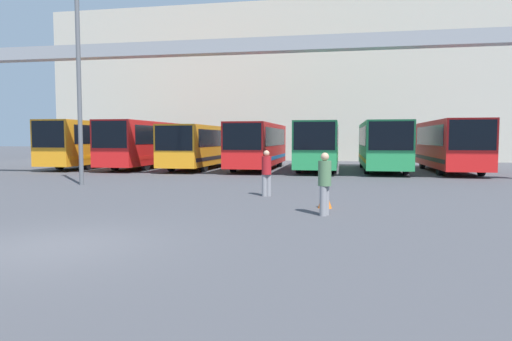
% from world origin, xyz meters
% --- Properties ---
extents(ground_plane, '(200.00, 200.00, 0.00)m').
position_xyz_m(ground_plane, '(0.00, 0.00, 0.00)').
color(ground_plane, '#47474C').
extents(building_backdrop, '(47.92, 12.00, 15.21)m').
position_xyz_m(building_backdrop, '(0.00, 41.63, 7.61)').
color(building_backdrop, '#B7B2A3').
rests_on(building_backdrop, ground).
extents(overhead_gantry, '(35.51, 0.80, 7.20)m').
position_xyz_m(overhead_gantry, '(0.00, 15.22, 6.16)').
color(overhead_gantry, gray).
rests_on(overhead_gantry, ground).
extents(bus_slot_0, '(2.48, 12.40, 3.34)m').
position_xyz_m(bus_slot_0, '(-12.41, 23.87, 1.93)').
color(bus_slot_0, orange).
rests_on(bus_slot_0, ground).
extents(bus_slot_1, '(2.55, 12.51, 3.31)m').
position_xyz_m(bus_slot_1, '(-8.27, 23.93, 1.90)').
color(bus_slot_1, red).
rests_on(bus_slot_1, ground).
extents(bus_slot_2, '(2.56, 11.15, 3.00)m').
position_xyz_m(bus_slot_2, '(-4.14, 23.25, 1.73)').
color(bus_slot_2, orange).
rests_on(bus_slot_2, ground).
extents(bus_slot_3, '(2.51, 10.72, 3.13)m').
position_xyz_m(bus_slot_3, '(0.00, 23.03, 1.80)').
color(bus_slot_3, red).
rests_on(bus_slot_3, ground).
extents(bus_slot_4, '(2.54, 11.10, 3.17)m').
position_xyz_m(bus_slot_4, '(4.14, 23.22, 1.82)').
color(bus_slot_4, '#268C4C').
rests_on(bus_slot_4, ground).
extents(bus_slot_5, '(2.60, 11.01, 3.17)m').
position_xyz_m(bus_slot_5, '(8.27, 23.18, 1.83)').
color(bus_slot_5, '#268C4C').
rests_on(bus_slot_5, ground).
extents(bus_slot_6, '(2.60, 10.36, 3.23)m').
position_xyz_m(bus_slot_6, '(12.41, 22.85, 1.86)').
color(bus_slot_6, red).
rests_on(bus_slot_6, ground).
extents(pedestrian_mid_right, '(0.35, 0.35, 1.71)m').
position_xyz_m(pedestrian_mid_right, '(2.92, 8.63, 0.91)').
color(pedestrian_mid_right, gray).
rests_on(pedestrian_mid_right, ground).
extents(pedestrian_near_left, '(0.36, 0.36, 1.75)m').
position_xyz_m(pedestrian_near_left, '(5.18, 4.75, 0.93)').
color(pedestrian_near_left, gray).
rests_on(pedestrian_near_left, ground).
extents(traffic_cone, '(0.43, 0.43, 0.62)m').
position_xyz_m(traffic_cone, '(5.15, 6.11, 0.31)').
color(traffic_cone, orange).
rests_on(traffic_cone, ground).
extents(lamp_post, '(0.36, 0.36, 8.80)m').
position_xyz_m(lamp_post, '(-6.16, 11.17, 4.77)').
color(lamp_post, '#595B60').
rests_on(lamp_post, ground).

